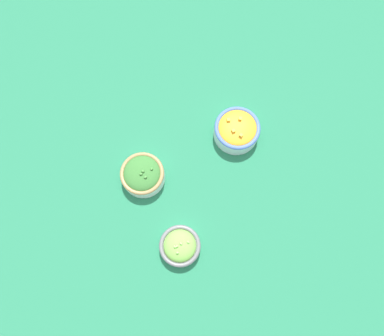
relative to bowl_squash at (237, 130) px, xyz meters
name	(u,v)px	position (x,y,z in m)	size (l,w,h in m)	color
ground_plane	(192,171)	(0.15, -0.10, -0.04)	(3.00, 3.00, 0.00)	#23704C
bowl_squash	(237,130)	(0.00, 0.00, 0.00)	(0.14, 0.14, 0.07)	silver
bowl_broccoli	(143,175)	(0.21, -0.23, 0.00)	(0.13, 0.13, 0.07)	white
bowl_lettuce	(180,246)	(0.37, -0.07, -0.01)	(0.11, 0.11, 0.07)	white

